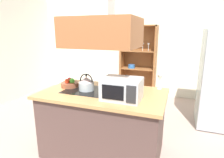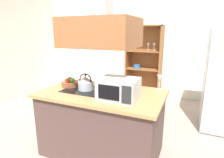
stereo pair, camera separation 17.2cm
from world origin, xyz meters
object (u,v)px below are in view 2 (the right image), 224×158
Objects in this scene: cutting_board at (121,90)px; fruit_bowl at (70,83)px; wine_glass_on_counter at (160,79)px; microwave at (119,89)px; dish_cabinet at (144,65)px; kettle at (86,83)px.

fruit_bowl is at bearing -171.99° from cutting_board.
wine_glass_on_counter reaches higher than fruit_bowl.
wine_glass_on_counter is at bearing 57.31° from microwave.
microwave is (0.41, -2.84, 0.21)m from dish_cabinet.
wine_glass_on_counter is (0.48, 0.25, 0.14)m from cutting_board.
cutting_board is at bearing 106.71° from microwave.
microwave is 0.90m from fruit_bowl.
wine_glass_on_counter is (0.79, -2.25, 0.23)m from dish_cabinet.
microwave is 2.23× the size of wine_glass_on_counter.
microwave is 0.70m from wine_glass_on_counter.
kettle is 0.59m from microwave.
kettle is 0.51× the size of microwave.
dish_cabinet is at bearing 96.99° from cutting_board.
dish_cabinet is 7.90× the size of kettle.
dish_cabinet reaches higher than kettle.
wine_glass_on_counter is at bearing -70.74° from dish_cabinet.
dish_cabinet is 8.98× the size of wine_glass_on_counter.
fruit_bowl is (-0.77, -0.11, 0.04)m from cutting_board.
dish_cabinet is at bearing 109.26° from wine_glass_on_counter.
microwave is at bearing -16.93° from kettle.
kettle reaches higher than wine_glass_on_counter.
kettle reaches higher than cutting_board.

